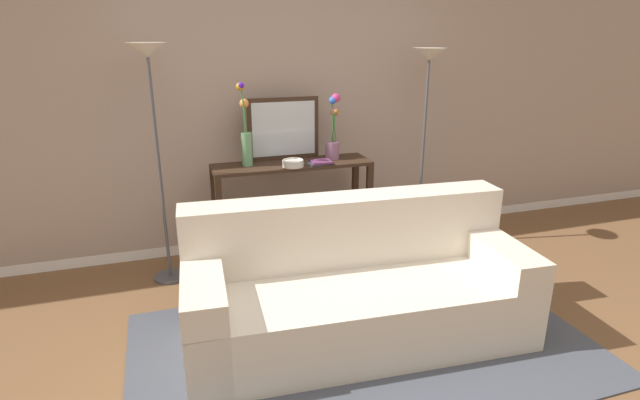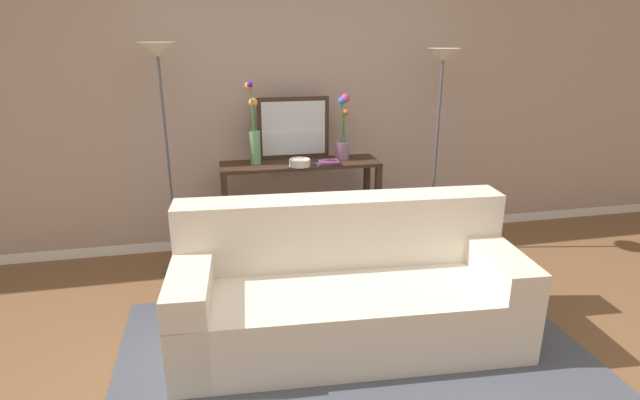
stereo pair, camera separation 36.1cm
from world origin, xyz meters
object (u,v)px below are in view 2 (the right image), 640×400
floor_lamp_right (440,95)px  vase_short_flowers (343,135)px  console_table (301,193)px  fruit_bowl (300,162)px  vase_tall_flowers (254,134)px  couch (347,292)px  wall_mirror (294,128)px  floor_lamp_left (162,97)px  book_stack (328,163)px  book_row_under_console (258,254)px

floor_lamp_right → vase_short_flowers: bearing=172.4°
console_table → fruit_bowl: 0.32m
vase_tall_flowers → fruit_bowl: vase_tall_flowers is taller
couch → wall_mirror: bearing=93.8°
floor_lamp_right → vase_short_flowers: floor_lamp_right is taller
vase_tall_flowers → vase_short_flowers: (0.74, 0.00, -0.04)m
floor_lamp_left → vase_tall_flowers: bearing=8.9°
couch → vase_short_flowers: bearing=77.0°
wall_mirror → book_stack: wall_mirror is taller
wall_mirror → floor_lamp_left: bearing=-167.4°
floor_lamp_left → wall_mirror: bearing=12.6°
floor_lamp_left → vase_tall_flowers: 0.76m
couch → console_table: (-0.07, 1.28, 0.27)m
wall_mirror → book_row_under_console: (-0.35, -0.16, -1.06)m
floor_lamp_left → fruit_bowl: (1.03, -0.04, -0.55)m
vase_short_flowers → fruit_bowl: (-0.40, -0.15, -0.18)m
floor_lamp_left → book_stack: (1.27, -0.04, -0.56)m
couch → console_table: bearing=93.1°
floor_lamp_right → book_row_under_console: floor_lamp_right is taller
console_table → book_row_under_console: 0.66m
couch → fruit_bowl: fruit_bowl is taller
couch → fruit_bowl: bearing=94.5°
floor_lamp_right → floor_lamp_left: bearing=-180.0°
floor_lamp_right → book_row_under_console: bearing=177.3°
fruit_bowl → console_table: bearing=78.9°
couch → floor_lamp_right: floor_lamp_right is taller
fruit_bowl → vase_short_flowers: bearing=20.9°
vase_tall_flowers → fruit_bowl: (0.35, -0.15, -0.22)m
floor_lamp_left → wall_mirror: size_ratio=2.98×
couch → book_row_under_console: bearing=109.4°
couch → vase_short_flowers: vase_short_flowers is taller
wall_mirror → vase_tall_flowers: size_ratio=0.91×
floor_lamp_right → book_stack: 1.10m
fruit_bowl → book_row_under_console: fruit_bowl is taller
couch → fruit_bowl: 1.30m
vase_short_flowers → floor_lamp_right: bearing=-7.6°
fruit_bowl → book_stack: fruit_bowl is taller
vase_tall_flowers → book_stack: vase_tall_flowers is taller
couch → floor_lamp_left: (-1.12, 1.21, 1.12)m
vase_tall_flowers → fruit_bowl: bearing=-23.2°
vase_short_flowers → book_row_under_console: (-0.75, -0.03, -1.01)m
couch → book_stack: size_ratio=11.24×
console_table → vase_tall_flowers: vase_tall_flowers is taller
vase_short_flowers → book_row_under_console: vase_short_flowers is taller
couch → console_table: 1.31m
wall_mirror → console_table: bearing=-80.3°
console_table → vase_short_flowers: vase_short_flowers is taller
wall_mirror → vase_tall_flowers: bearing=-160.3°
floor_lamp_left → book_stack: 1.39m
floor_lamp_right → fruit_bowl: 1.31m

